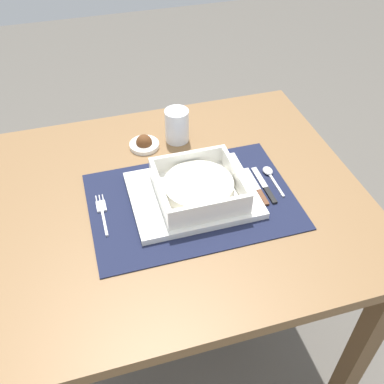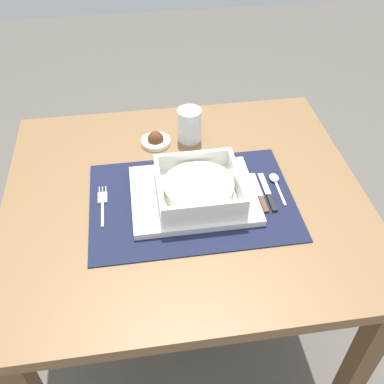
# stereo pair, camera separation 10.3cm
# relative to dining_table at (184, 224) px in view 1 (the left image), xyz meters

# --- Properties ---
(ground_plane) EXTENTS (6.00, 6.00, 0.00)m
(ground_plane) POSITION_rel_dining_table_xyz_m (0.00, 0.00, -0.60)
(ground_plane) COLOR #59544C
(dining_table) EXTENTS (0.86, 0.76, 0.71)m
(dining_table) POSITION_rel_dining_table_xyz_m (0.00, 0.00, 0.00)
(dining_table) COLOR brown
(dining_table) RESTS_ON ground
(placemat) EXTENTS (0.48, 0.33, 0.00)m
(placemat) POSITION_rel_dining_table_xyz_m (0.01, -0.03, 0.11)
(placemat) COLOR #191E38
(placemat) RESTS_ON dining_table
(serving_plate) EXTENTS (0.29, 0.23, 0.02)m
(serving_plate) POSITION_rel_dining_table_xyz_m (0.02, -0.02, 0.12)
(serving_plate) COLOR white
(serving_plate) RESTS_ON placemat
(porridge_bowl) EXTENTS (0.19, 0.19, 0.05)m
(porridge_bowl) POSITION_rel_dining_table_xyz_m (0.03, -0.03, 0.14)
(porridge_bowl) COLOR white
(porridge_bowl) RESTS_ON serving_plate
(fork) EXTENTS (0.02, 0.13, 0.00)m
(fork) POSITION_rel_dining_table_xyz_m (-0.19, -0.01, 0.11)
(fork) COLOR silver
(fork) RESTS_ON placemat
(spoon) EXTENTS (0.02, 0.11, 0.01)m
(spoon) POSITION_rel_dining_table_xyz_m (0.22, 0.00, 0.11)
(spoon) COLOR silver
(spoon) RESTS_ON placemat
(butter_knife) EXTENTS (0.01, 0.13, 0.01)m
(butter_knife) POSITION_rel_dining_table_xyz_m (0.20, -0.04, 0.11)
(butter_knife) COLOR black
(butter_knife) RESTS_ON placemat
(bread_knife) EXTENTS (0.01, 0.13, 0.01)m
(bread_knife) POSITION_rel_dining_table_xyz_m (0.18, -0.04, 0.11)
(bread_knife) COLOR #59331E
(bread_knife) RESTS_ON placemat
(drinking_glass) EXTENTS (0.06, 0.06, 0.09)m
(drinking_glass) POSITION_rel_dining_table_xyz_m (0.04, 0.22, 0.15)
(drinking_glass) COLOR white
(drinking_glass) RESTS_ON dining_table
(condiment_saucer) EXTENTS (0.08, 0.08, 0.04)m
(condiment_saucer) POSITION_rel_dining_table_xyz_m (-0.05, 0.21, 0.12)
(condiment_saucer) COLOR white
(condiment_saucer) RESTS_ON dining_table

